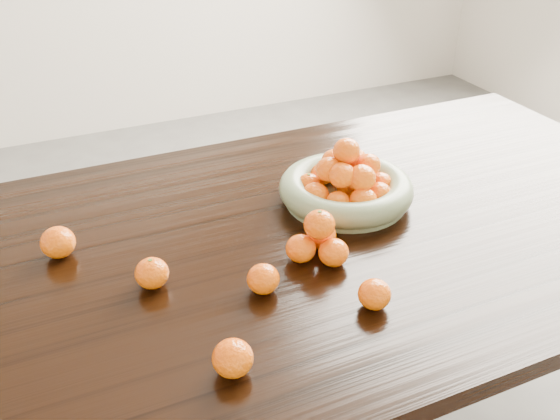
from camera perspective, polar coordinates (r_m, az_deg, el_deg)
name	(u,v)px	position (r m, az deg, el deg)	size (l,w,h in m)	color
dining_table	(281,272)	(1.36, 0.11, -5.66)	(2.00, 1.00, 0.75)	black
fruit_bowl	(346,186)	(1.42, 6.07, 2.21)	(0.30, 0.30, 0.16)	gray
orange_pyramid	(319,240)	(1.23, 3.57, -2.74)	(0.12, 0.12, 0.11)	#FF6907
loose_orange_0	(152,273)	(1.18, -11.63, -5.68)	(0.06, 0.06, 0.06)	#FF6907
loose_orange_1	(233,358)	(0.99, -4.34, -13.36)	(0.06, 0.06, 0.06)	#FF6907
loose_orange_2	(263,279)	(1.14, -1.55, -6.32)	(0.06, 0.06, 0.06)	#FF6907
loose_orange_3	(58,242)	(1.31, -19.64, -2.80)	(0.07, 0.07, 0.06)	#FF6907
loose_orange_4	(374,294)	(1.12, 8.63, -7.63)	(0.06, 0.06, 0.06)	#FF6907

